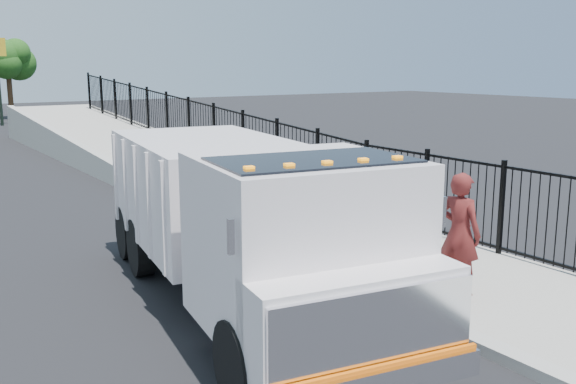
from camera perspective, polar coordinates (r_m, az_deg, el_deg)
ground at (r=10.86m, az=6.34°, el=-9.06°), size 120.00×120.00×0.00m
sidewalk at (r=10.95m, az=21.15°, el=-9.29°), size 3.55×12.00×0.12m
curb at (r=9.51m, az=14.31°, el=-11.88°), size 0.30×12.00×0.16m
ramp at (r=25.58m, az=-13.50°, el=2.52°), size 3.95×24.06×3.19m
iron_fence at (r=22.39m, az=-6.56°, el=3.87°), size 0.10×28.00×1.80m
truck at (r=9.75m, az=-3.90°, el=-2.03°), size 3.72×8.20×2.71m
worker at (r=10.61m, az=15.01°, el=-3.59°), size 0.58×0.79×1.98m
debris at (r=12.79m, az=6.52°, el=-5.16°), size 0.31×0.31×0.08m
tree_1 at (r=49.20m, az=-23.67°, el=10.54°), size 2.21×2.21×5.11m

